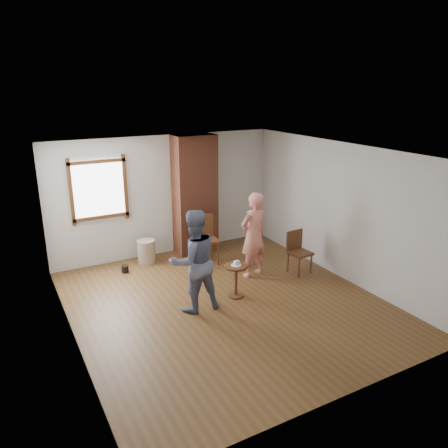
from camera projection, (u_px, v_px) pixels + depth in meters
The scene contains 12 objects.
ground at pixel (226, 303), 7.55m from camera, with size 5.50×5.50×0.00m, color brown.
room_shell at pixel (206, 194), 7.47m from camera, with size 5.04×5.52×2.62m.
brick_chimney at pixel (195, 195), 9.50m from camera, with size 0.90×0.50×2.60m, color #964C35.
stoneware_crock at pixel (146, 251), 9.20m from camera, with size 0.38×0.38×0.49m, color tan.
dark_pot at pixel (125, 269), 8.76m from camera, with size 0.14×0.14×0.14m, color black.
dining_chair_left at pixel (205, 236), 9.12m from camera, with size 0.53×0.53×1.02m.
dining_chair_right at pixel (298, 250), 8.65m from camera, with size 0.43×0.43×0.85m.
side_table at pixel (236, 276), 7.67m from camera, with size 0.40×0.40×0.60m.
cake_plate at pixel (236, 265), 7.60m from camera, with size 0.18×0.18×0.01m, color white.
cake_slice at pixel (237, 263), 7.60m from camera, with size 0.08×0.07×0.06m, color white.
man at pixel (194, 261), 7.10m from camera, with size 0.84×0.66×1.73m, color #16183D.
person_pink at pixel (254, 235), 8.37m from camera, with size 0.61×0.40×1.69m, color #E98374.
Camera 1 is at (-3.26, -5.91, 3.64)m, focal length 35.00 mm.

